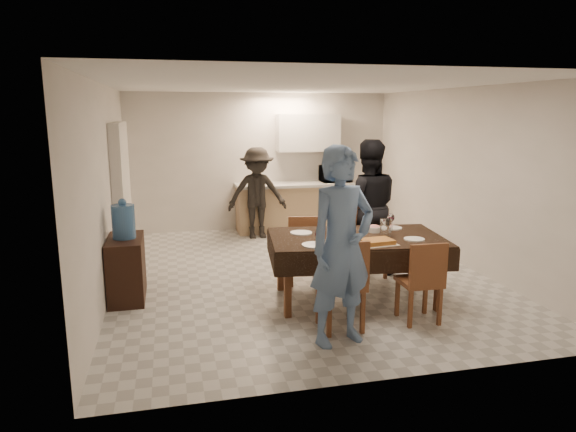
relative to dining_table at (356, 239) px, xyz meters
name	(u,v)px	position (x,y,z in m)	size (l,w,h in m)	color
floor	(299,274)	(-0.41, 1.14, -0.76)	(5.00, 6.00, 0.02)	beige
ceiling	(299,84)	(-0.41, 1.14, 1.84)	(5.00, 6.00, 0.02)	white
wall_back	(260,162)	(-0.41, 4.14, 0.54)	(5.00, 0.02, 2.60)	silver
wall_front	(391,232)	(-0.41, -1.86, 0.54)	(5.00, 0.02, 2.60)	silver
wall_left	(106,189)	(-2.91, 1.14, 0.54)	(0.02, 6.00, 2.60)	silver
wall_right	(463,177)	(2.09, 1.14, 0.54)	(0.02, 6.00, 2.60)	silver
stub_partition	(122,194)	(-2.83, 2.34, 0.29)	(0.15, 1.40, 2.10)	beige
kitchen_base_cabinet	(294,208)	(0.19, 3.82, -0.33)	(2.20, 0.60, 0.86)	#9D7B5E
kitchen_worktop	(295,184)	(0.19, 3.82, 0.13)	(2.24, 0.64, 0.05)	#B8B8B3
upper_cabinet	(308,133)	(0.49, 3.96, 1.09)	(1.20, 0.34, 0.70)	silver
dining_table	(356,239)	(0.00, 0.00, 0.00)	(2.17, 1.43, 0.79)	black
chair_near_left	(344,276)	(-0.45, -0.84, -0.15)	(0.46, 0.46, 0.53)	brown
chair_near_right	(424,274)	(0.45, -0.84, -0.20)	(0.43, 0.43, 0.50)	brown
chair_far_left	(305,246)	(-0.45, 0.67, -0.23)	(0.47, 0.48, 0.47)	brown
chair_far_right	(370,237)	(0.45, 0.66, -0.16)	(0.60, 0.62, 0.53)	brown
console	(127,268)	(-2.69, 0.68, -0.38)	(0.41, 0.82, 0.76)	black
water_jug	(123,222)	(-2.69, 0.68, 0.21)	(0.27, 0.27, 0.41)	#4275B1
wine_bottle	(351,222)	(-0.05, 0.05, 0.20)	(0.08, 0.08, 0.33)	black
water_pitcher	(386,227)	(0.35, -0.05, 0.14)	(0.14, 0.14, 0.21)	white
savoury_tart	(377,242)	(0.10, -0.38, 0.06)	(0.42, 0.31, 0.05)	#BD8037
salad_bowl	(374,229)	(0.30, 0.18, 0.07)	(0.17, 0.17, 0.07)	white
mushroom_dish	(344,230)	(-0.05, 0.28, 0.05)	(0.20, 0.20, 0.03)	white
wine_glass_a	(318,237)	(-0.55, -0.25, 0.12)	(0.08, 0.08, 0.17)	white
wine_glass_b	(391,221)	(0.55, 0.25, 0.14)	(0.09, 0.09, 0.21)	white
wine_glass_c	(333,224)	(-0.20, 0.30, 0.13)	(0.08, 0.08, 0.19)	white
plate_near_left	(315,245)	(-0.60, -0.30, 0.05)	(0.29, 0.29, 0.02)	white
plate_near_right	(414,239)	(0.60, -0.30, 0.04)	(0.24, 0.24, 0.01)	white
plate_far_left	(301,233)	(-0.60, 0.30, 0.04)	(0.27, 0.27, 0.02)	white
plate_far_right	(392,228)	(0.60, 0.30, 0.04)	(0.24, 0.24, 0.01)	white
microwave	(336,174)	(1.01, 3.82, 0.31)	(0.57, 0.39, 0.32)	silver
person_near	(342,247)	(-0.55, -1.05, 0.22)	(0.71, 0.47, 1.95)	#5E7EAB
person_far	(367,207)	(0.55, 1.05, 0.18)	(0.91, 0.71, 1.88)	black
person_kitchen	(257,193)	(-0.61, 3.37, 0.06)	(1.06, 0.61, 1.63)	black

